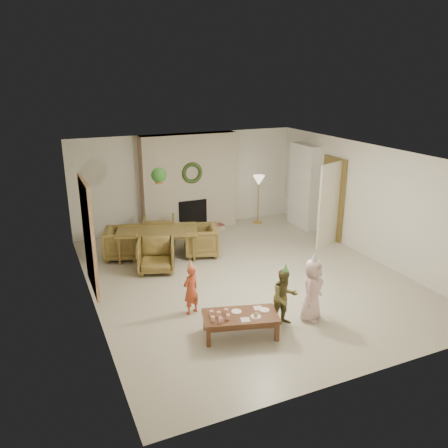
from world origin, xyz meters
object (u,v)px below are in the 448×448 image
coffee_table_top (240,316)px  child_pink (312,290)px  dining_chair_right (201,240)px  dining_chair_far (159,231)px  dining_chair_left (122,243)px  child_red (191,290)px  child_plaid (284,298)px  dining_chair_near (156,255)px  dining_table (158,243)px

coffee_table_top → child_pink: size_ratio=1.10×
dining_chair_right → coffee_table_top: size_ratio=0.65×
dining_chair_far → dining_chair_left: bearing=45.0°
dining_chair_left → child_red: bearing=-151.0°
dining_chair_far → child_red: 3.47m
dining_chair_right → coffee_table_top: dining_chair_right is taller
coffee_table_top → child_plaid: (0.79, 0.01, 0.16)m
dining_chair_right → child_pink: (0.68, -3.38, 0.19)m
dining_chair_near → child_pink: child_pink is taller
dining_chair_near → child_pink: 3.47m
dining_chair_far → coffee_table_top: 4.41m
dining_table → dining_chair_far: size_ratio=2.34×
child_red → dining_chair_right: bearing=-137.0°
dining_chair_near → child_red: size_ratio=0.87×
dining_chair_right → child_red: 2.64m
dining_chair_right → child_pink: size_ratio=0.71×
dining_chair_left → child_red: 2.99m
dining_chair_right → child_red: child_red is taller
dining_chair_right → child_pink: child_pink is taller
coffee_table_top → dining_chair_near: bearing=115.9°
dining_chair_near → child_plaid: size_ratio=0.78×
dining_chair_left → dining_chair_right: same height
child_plaid → child_pink: 0.52m
dining_chair_right → child_red: (-1.11, -2.39, 0.09)m
dining_chair_left → dining_table: bearing=-90.0°
dining_chair_right → dining_table: bearing=-90.0°
dining_chair_right → child_plaid: child_plaid is taller
dining_chair_left → child_pink: 4.58m
child_pink → dining_chair_right: bearing=67.1°
child_plaid → dining_chair_right: bearing=94.0°
dining_chair_left → child_plaid: child_plaid is taller
dining_chair_near → dining_table: bearing=90.0°
dining_chair_left → child_plaid: (1.83, -3.90, 0.14)m
dining_chair_right → child_pink: bearing=29.3°
dining_chair_near → coffee_table_top: 2.97m
dining_chair_far → child_plaid: size_ratio=0.78×
dining_chair_near → dining_chair_left: same height
dining_table → dining_chair_near: bearing=-90.0°
coffee_table_top → dining_chair_far: bearing=106.1°
dining_chair_near → child_red: 1.95m
dining_table → child_pink: size_ratio=1.67×
dining_table → child_plaid: size_ratio=1.82×
dining_chair_far → child_pink: size_ratio=0.71×
coffee_table_top → child_pink: 1.33m
dining_chair_left → dining_chair_far: bearing=-45.0°
dining_chair_far → child_red: size_ratio=0.87×
dining_chair_near → coffee_table_top: dining_chair_near is taller
dining_table → dining_chair_left: dining_chair_left is taller
dining_chair_left → dining_chair_right: bearing=-90.0°
dining_chair_far → dining_chair_right: bearing=141.3°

